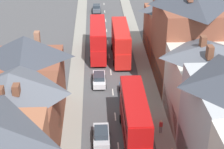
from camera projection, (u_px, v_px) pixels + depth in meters
The scene contains 13 objects.
pavement_left at pixel (77, 67), 57.54m from camera, with size 2.20×104.00×0.14m, color gray.
pavement_right at pixel (143, 65), 57.97m from camera, with size 2.20×104.00×0.14m, color gray.
centre_line_dashes at pixel (111, 72), 56.00m from camera, with size 0.14×97.80×0.01m.
terrace_row_right at pixel (220, 100), 37.48m from camera, with size 8.00×58.88×13.65m.
double_decker_bus_lead at pixel (135, 118), 39.98m from camera, with size 2.74×10.80×5.30m.
double_decker_bus_mid_street at pixel (98, 39), 60.50m from camera, with size 2.74×10.80×5.30m.
double_decker_bus_far_approaching at pixel (121, 42), 59.39m from camera, with size 2.74×10.80×5.30m.
car_near_blue at pixel (97, 8), 82.07m from camera, with size 1.90×3.95×1.69m.
car_near_silver at pixel (127, 91), 49.38m from camera, with size 1.90×4.28×1.58m.
car_parked_left_a at pixel (99, 79), 52.35m from camera, with size 1.90×4.52×1.64m.
car_mid_black at pixel (122, 24), 72.74m from camera, with size 1.90×4.06×1.60m.
car_far_grey at pixel (101, 136), 40.48m from camera, with size 1.90×4.16×1.68m.
pedestrian_far_left at pixel (161, 126), 41.77m from camera, with size 0.36×0.22×1.61m.
Camera 1 is at (-2.21, -14.01, 25.11)m, focal length 60.00 mm.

